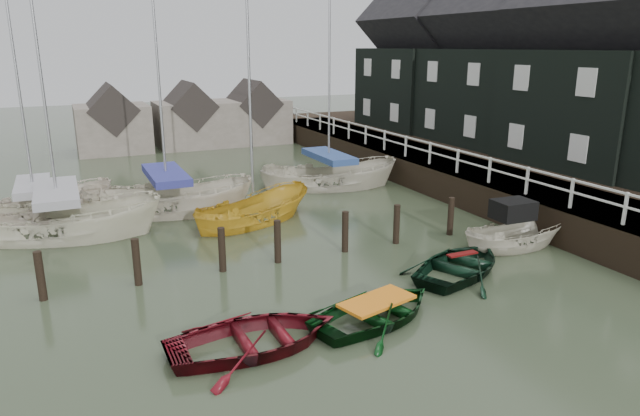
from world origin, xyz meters
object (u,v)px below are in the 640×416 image
rowboat_green (376,320)px  sailboat_b (169,211)px  rowboat_red (256,348)px  sailboat_c (254,221)px  sailboat_a (62,235)px  sailboat_e (38,220)px  sailboat_d (329,186)px  rowboat_dkgreen (461,273)px  motorboat (514,244)px

rowboat_green → sailboat_b: bearing=-0.8°
rowboat_red → sailboat_b: (0.18, 12.02, 0.06)m
sailboat_c → sailboat_a: bearing=58.5°
rowboat_green → sailboat_b: (-3.04, 11.95, 0.06)m
sailboat_c → sailboat_e: 8.54m
rowboat_green → sailboat_a: sailboat_a is taller
sailboat_b → sailboat_c: bearing=-116.2°
rowboat_red → sailboat_d: 15.57m
sailboat_d → sailboat_b: bearing=114.9°
sailboat_a → sailboat_e: bearing=36.8°
sailboat_b → sailboat_e: 5.01m
rowboat_dkgreen → motorboat: bearing=-95.7°
rowboat_green → sailboat_d: sailboat_d is taller
rowboat_red → sailboat_c: bearing=-18.6°
sailboat_e → motorboat: bearing=-142.4°
motorboat → sailboat_b: sailboat_b is taller
sailboat_d → motorboat: bearing=-152.9°
rowboat_green → sailboat_c: size_ratio=0.34×
sailboat_d → sailboat_e: 12.89m
sailboat_a → sailboat_c: 7.02m
sailboat_d → sailboat_e: bearing=107.5°
rowboat_red → rowboat_dkgreen: bearing=-77.4°
rowboat_dkgreen → sailboat_a: sailboat_a is taller
rowboat_red → rowboat_dkgreen: (7.12, 1.70, 0.00)m
rowboat_green → motorboat: bearing=-83.6°
rowboat_red → sailboat_a: size_ratio=0.37×
motorboat → sailboat_d: 10.67m
sailboat_c → rowboat_dkgreen: bearing=-174.4°
rowboat_dkgreen → sailboat_a: (-11.03, 8.80, 0.06)m
rowboat_green → rowboat_dkgreen: 4.23m
motorboat → sailboat_c: size_ratio=0.37×
rowboat_red → motorboat: motorboat is taller
rowboat_dkgreen → sailboat_d: size_ratio=0.32×
sailboat_a → rowboat_green: bearing=-128.1°
motorboat → sailboat_a: size_ratio=0.37×
rowboat_dkgreen → sailboat_c: size_ratio=0.36×
rowboat_green → motorboat: motorboat is taller
motorboat → sailboat_b: 13.61m
sailboat_c → sailboat_d: sailboat_d is taller
rowboat_red → sailboat_d: bearing=-32.2°
rowboat_red → rowboat_dkgreen: 7.32m
motorboat → sailboat_b: bearing=49.9°
sailboat_b → sailboat_a: bearing=127.0°
rowboat_green → sailboat_b: size_ratio=0.34×
rowboat_dkgreen → sailboat_e: 16.33m
rowboat_dkgreen → sailboat_c: (-4.09, 7.69, 0.02)m
sailboat_a → rowboat_red: bearing=-142.0°
rowboat_green → rowboat_dkgreen: rowboat_dkgreen is taller
motorboat → sailboat_d: (-2.08, 10.47, -0.04)m
sailboat_b → sailboat_c: 3.87m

